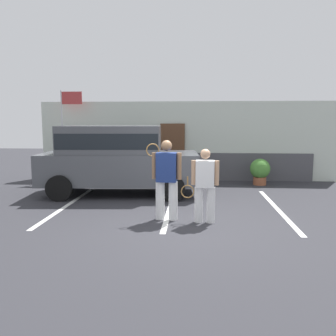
{
  "coord_description": "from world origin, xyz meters",
  "views": [
    {
      "loc": [
        0.3,
        -7.27,
        2.19
      ],
      "look_at": [
        -0.33,
        1.2,
        1.05
      ],
      "focal_mm": 37.48,
      "sensor_mm": 36.0,
      "label": 1
    }
  ],
  "objects_px": {
    "tennis_player_man": "(166,179)",
    "potted_plant_by_porch": "(260,170)",
    "tennis_player_woman": "(205,185)",
    "flag_pole": "(67,119)",
    "parked_suv": "(116,156)"
  },
  "relations": [
    {
      "from": "tennis_player_man",
      "to": "potted_plant_by_porch",
      "type": "height_order",
      "value": "tennis_player_man"
    },
    {
      "from": "tennis_player_woman",
      "to": "potted_plant_by_porch",
      "type": "relative_size",
      "value": 1.77
    },
    {
      "from": "tennis_player_woman",
      "to": "potted_plant_by_porch",
      "type": "height_order",
      "value": "tennis_player_woman"
    },
    {
      "from": "flag_pole",
      "to": "parked_suv",
      "type": "bearing_deg",
      "value": -45.16
    },
    {
      "from": "parked_suv",
      "to": "flag_pole",
      "type": "relative_size",
      "value": 1.43
    },
    {
      "from": "tennis_player_man",
      "to": "tennis_player_woman",
      "type": "distance_m",
      "value": 0.86
    },
    {
      "from": "tennis_player_man",
      "to": "flag_pole",
      "type": "bearing_deg",
      "value": -46.36
    },
    {
      "from": "parked_suv",
      "to": "tennis_player_man",
      "type": "height_order",
      "value": "parked_suv"
    },
    {
      "from": "parked_suv",
      "to": "potted_plant_by_porch",
      "type": "xyz_separation_m",
      "value": [
        4.59,
        1.89,
        -0.64
      ]
    },
    {
      "from": "flag_pole",
      "to": "tennis_player_man",
      "type": "bearing_deg",
      "value": -51.04
    },
    {
      "from": "parked_suv",
      "to": "tennis_player_woman",
      "type": "xyz_separation_m",
      "value": [
        2.55,
        -2.82,
        -0.32
      ]
    },
    {
      "from": "parked_suv",
      "to": "tennis_player_woman",
      "type": "distance_m",
      "value": 3.81
    },
    {
      "from": "tennis_player_woman",
      "to": "flag_pole",
      "type": "xyz_separation_m",
      "value": [
        -4.91,
        5.19,
        1.44
      ]
    },
    {
      "from": "flag_pole",
      "to": "potted_plant_by_porch",
      "type": "bearing_deg",
      "value": -3.92
    },
    {
      "from": "tennis_player_man",
      "to": "potted_plant_by_porch",
      "type": "xyz_separation_m",
      "value": [
        2.88,
        4.55,
        -0.43
      ]
    }
  ]
}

